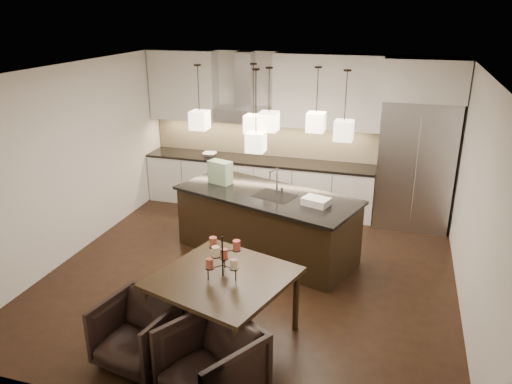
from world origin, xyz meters
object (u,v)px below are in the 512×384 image
(dining_table, at_px, (224,307))
(island_body, at_px, (267,225))
(refrigerator, at_px, (415,165))
(armchair_left, at_px, (138,332))
(armchair_right, at_px, (211,365))

(dining_table, bearing_deg, island_body, 109.61)
(refrigerator, xyz_separation_m, island_body, (-2.07, -1.72, -0.61))
(refrigerator, height_order, island_body, refrigerator)
(island_body, height_order, armchair_left, island_body)
(dining_table, xyz_separation_m, armchair_right, (0.20, -0.90, -0.02))
(armchair_right, bearing_deg, armchair_left, -165.94)
(refrigerator, relative_size, armchair_right, 2.57)
(island_body, bearing_deg, armchair_left, -84.63)
(refrigerator, distance_m, armchair_left, 5.29)
(island_body, distance_m, dining_table, 2.16)
(refrigerator, height_order, armchair_right, refrigerator)
(armchair_right, bearing_deg, island_body, 126.61)
(dining_table, bearing_deg, armchair_left, -122.64)
(island_body, xyz_separation_m, dining_table, (0.10, -2.15, -0.06))
(dining_table, distance_m, armchair_left, 0.95)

